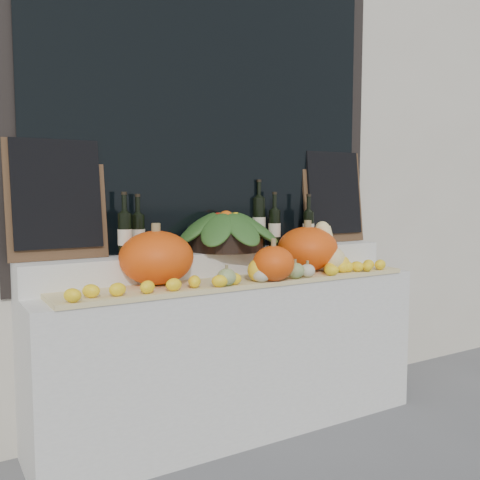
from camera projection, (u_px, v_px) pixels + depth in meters
name	position (u px, v px, depth m)	size (l,w,h in m)	color
storefront_facade	(179.00, 62.00, 3.55)	(7.00, 0.94, 4.50)	beige
display_sill	(233.00, 355.00, 3.11)	(2.30, 0.55, 0.88)	silver
rear_tier	(221.00, 264.00, 3.19)	(2.30, 0.25, 0.16)	silver
straw_bedding	(245.00, 282.00, 2.96)	(2.10, 0.32, 0.03)	tan
pumpkin_left	(156.00, 258.00, 2.79)	(0.39, 0.39, 0.28)	#EF500C
pumpkin_right	(307.00, 249.00, 3.27)	(0.37, 0.37, 0.27)	#EF500C
pumpkin_center	(273.00, 263.00, 2.90)	(0.23, 0.23, 0.19)	#EF500C
butternut_squash	(329.00, 252.00, 3.25)	(0.17, 0.22, 0.30)	#EFD68D
decorative_gourds	(279.00, 271.00, 2.94)	(0.93, 0.15, 0.14)	#34651E
lemon_heap	(255.00, 276.00, 2.86)	(2.20, 0.16, 0.06)	yellow
produce_bowl	(226.00, 230.00, 3.17)	(0.67, 0.67, 0.25)	black
wine_bottle_far_left	(125.00, 234.00, 2.85)	(0.08, 0.08, 0.35)	black
wine_bottle_near_left	(138.00, 234.00, 2.94)	(0.08, 0.08, 0.34)	black
wine_bottle_tall	(259.00, 221.00, 3.38)	(0.08, 0.08, 0.42)	black
wine_bottle_near_right	(274.00, 228.00, 3.38)	(0.08, 0.08, 0.35)	black
wine_bottle_far_right	(308.00, 228.00, 3.47)	(0.08, 0.08, 0.33)	black
chalkboard_left	(57.00, 197.00, 2.73)	(0.50, 0.10, 0.62)	#4C331E
chalkboard_right	(333.00, 195.00, 3.67)	(0.50, 0.10, 0.62)	#4C331E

